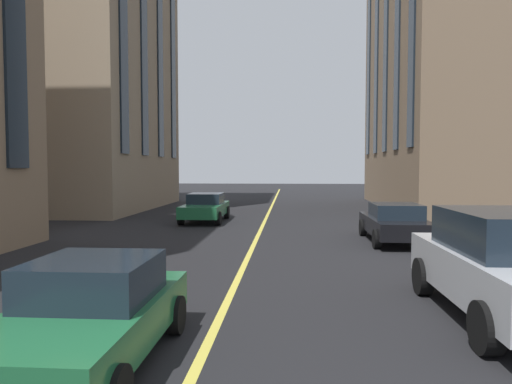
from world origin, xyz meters
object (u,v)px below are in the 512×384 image
(car_black_parked_b, at_px, (395,222))
(car_green_parked_a, at_px, (90,313))
(car_silver_near, at_px, (505,264))
(car_green_mid, at_px, (205,207))

(car_black_parked_b, relative_size, car_green_parked_a, 1.13)
(car_silver_near, distance_m, car_green_mid, 16.21)
(car_black_parked_b, height_order, car_green_parked_a, car_green_parked_a)
(car_black_parked_b, distance_m, car_silver_near, 8.43)
(car_silver_near, bearing_deg, car_green_mid, 28.67)
(car_green_parked_a, xyz_separation_m, car_green_mid, (16.52, 1.46, 0.00))
(car_silver_near, xyz_separation_m, car_green_mid, (14.22, 7.78, -0.27))
(car_green_parked_a, bearing_deg, car_green_mid, 5.06)
(car_green_parked_a, relative_size, car_green_mid, 0.89)
(car_black_parked_b, relative_size, car_green_mid, 1.00)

